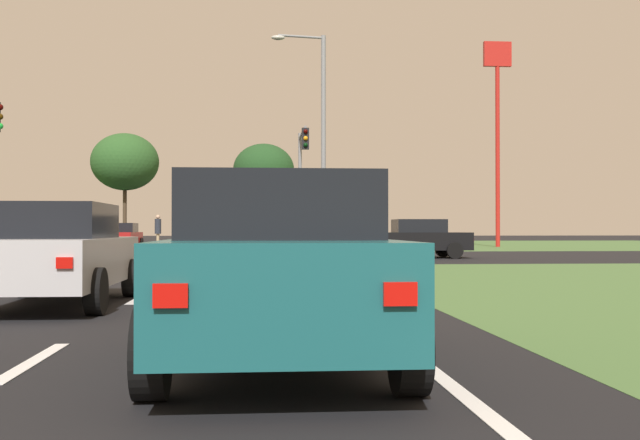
{
  "coord_description": "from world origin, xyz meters",
  "views": [
    {
      "loc": [
        5.43,
        -1.43,
        1.15
      ],
      "look_at": [
        7.72,
        26.05,
        1.48
      ],
      "focal_mm": 42.86,
      "sensor_mm": 36.0,
      "label": 1
    }
  ],
  "objects_px": {
    "car_red_fifth": "(121,236)",
    "treeline_fourth": "(264,170)",
    "street_lamp_second": "(319,133)",
    "treeline_third": "(125,162)",
    "car_grey_second": "(264,242)",
    "pedestrian_at_median": "(158,228)",
    "car_teal_near": "(277,269)",
    "car_black_fourth": "(416,238)",
    "traffic_signal_far_right": "(302,168)",
    "fastfood_pole_sign": "(497,99)",
    "car_silver_third": "(56,253)"
  },
  "relations": [
    {
      "from": "car_grey_second",
      "to": "treeline_fourth",
      "type": "bearing_deg",
      "value": 89.45
    },
    {
      "from": "fastfood_pole_sign",
      "to": "street_lamp_second",
      "type": "bearing_deg",
      "value": -127.83
    },
    {
      "from": "traffic_signal_far_right",
      "to": "pedestrian_at_median",
      "type": "xyz_separation_m",
      "value": [
        -7.43,
        4.99,
        -2.85
      ]
    },
    {
      "from": "street_lamp_second",
      "to": "pedestrian_at_median",
      "type": "relative_size",
      "value": 5.17
    },
    {
      "from": "car_black_fourth",
      "to": "pedestrian_at_median",
      "type": "xyz_separation_m",
      "value": [
        -11.59,
        11.52,
        0.43
      ]
    },
    {
      "from": "car_teal_near",
      "to": "pedestrian_at_median",
      "type": "xyz_separation_m",
      "value": [
        -5.44,
        34.92,
        0.41
      ]
    },
    {
      "from": "street_lamp_second",
      "to": "traffic_signal_far_right",
      "type": "bearing_deg",
      "value": 94.71
    },
    {
      "from": "street_lamp_second",
      "to": "car_grey_second",
      "type": "bearing_deg",
      "value": -104.38
    },
    {
      "from": "pedestrian_at_median",
      "to": "treeline_fourth",
      "type": "bearing_deg",
      "value": -60.34
    },
    {
      "from": "car_black_fourth",
      "to": "fastfood_pole_sign",
      "type": "height_order",
      "value": "fastfood_pole_sign"
    },
    {
      "from": "fastfood_pole_sign",
      "to": "pedestrian_at_median",
      "type": "bearing_deg",
      "value": -162.22
    },
    {
      "from": "traffic_signal_far_right",
      "to": "treeline_third",
      "type": "distance_m",
      "value": 23.33
    },
    {
      "from": "treeline_third",
      "to": "treeline_fourth",
      "type": "height_order",
      "value": "treeline_third"
    },
    {
      "from": "car_red_fifth",
      "to": "pedestrian_at_median",
      "type": "xyz_separation_m",
      "value": [
        2.4,
        -2.7,
        0.45
      ]
    },
    {
      "from": "car_teal_near",
      "to": "car_black_fourth",
      "type": "distance_m",
      "value": 24.19
    },
    {
      "from": "car_black_fourth",
      "to": "car_silver_third",
      "type": "bearing_deg",
      "value": 152.77
    },
    {
      "from": "car_silver_third",
      "to": "traffic_signal_far_right",
      "type": "distance_m",
      "value": 25.43
    },
    {
      "from": "car_red_fifth",
      "to": "treeline_fourth",
      "type": "xyz_separation_m",
      "value": [
        8.21,
        13.58,
        4.86
      ]
    },
    {
      "from": "treeline_third",
      "to": "traffic_signal_far_right",
      "type": "bearing_deg",
      "value": -59.69
    },
    {
      "from": "street_lamp_second",
      "to": "pedestrian_at_median",
      "type": "distance_m",
      "value": 13.31
    },
    {
      "from": "car_grey_second",
      "to": "traffic_signal_far_right",
      "type": "relative_size",
      "value": 0.73
    },
    {
      "from": "traffic_signal_far_right",
      "to": "car_black_fourth",
      "type": "bearing_deg",
      "value": -57.5
    },
    {
      "from": "street_lamp_second",
      "to": "car_teal_near",
      "type": "bearing_deg",
      "value": -95.53
    },
    {
      "from": "car_grey_second",
      "to": "car_black_fourth",
      "type": "relative_size",
      "value": 1.02
    },
    {
      "from": "car_silver_third",
      "to": "street_lamp_second",
      "type": "distance_m",
      "value": 20.89
    },
    {
      "from": "car_grey_second",
      "to": "car_teal_near",
      "type": "bearing_deg",
      "value": -90.13
    },
    {
      "from": "car_silver_third",
      "to": "treeline_third",
      "type": "relative_size",
      "value": 0.55
    },
    {
      "from": "car_teal_near",
      "to": "car_grey_second",
      "type": "distance_m",
      "value": 15.64
    },
    {
      "from": "car_teal_near",
      "to": "car_black_fourth",
      "type": "bearing_deg",
      "value": 75.25
    },
    {
      "from": "car_teal_near",
      "to": "fastfood_pole_sign",
      "type": "height_order",
      "value": "fastfood_pole_sign"
    },
    {
      "from": "car_teal_near",
      "to": "treeline_fourth",
      "type": "height_order",
      "value": "treeline_fourth"
    },
    {
      "from": "pedestrian_at_median",
      "to": "treeline_fourth",
      "type": "distance_m",
      "value": 17.84
    },
    {
      "from": "car_grey_second",
      "to": "car_red_fifth",
      "type": "relative_size",
      "value": 0.95
    },
    {
      "from": "street_lamp_second",
      "to": "treeline_third",
      "type": "distance_m",
      "value": 27.89
    },
    {
      "from": "car_silver_third",
      "to": "street_lamp_second",
      "type": "bearing_deg",
      "value": 74.12
    },
    {
      "from": "treeline_third",
      "to": "car_teal_near",
      "type": "bearing_deg",
      "value": -78.98
    },
    {
      "from": "street_lamp_second",
      "to": "treeline_fourth",
      "type": "distance_m",
      "value": 26.38
    },
    {
      "from": "car_grey_second",
      "to": "pedestrian_at_median",
      "type": "bearing_deg",
      "value": 105.84
    },
    {
      "from": "car_red_fifth",
      "to": "traffic_signal_far_right",
      "type": "bearing_deg",
      "value": 141.94
    },
    {
      "from": "treeline_fourth",
      "to": "car_black_fourth",
      "type": "bearing_deg",
      "value": -78.25
    },
    {
      "from": "car_red_fifth",
      "to": "pedestrian_at_median",
      "type": "distance_m",
      "value": 3.64
    },
    {
      "from": "car_grey_second",
      "to": "car_red_fifth",
      "type": "distance_m",
      "value": 23.35
    },
    {
      "from": "fastfood_pole_sign",
      "to": "treeline_third",
      "type": "bearing_deg",
      "value": 161.48
    },
    {
      "from": "car_black_fourth",
      "to": "car_red_fifth",
      "type": "xyz_separation_m",
      "value": [
        -13.99,
        14.23,
        -0.02
      ]
    },
    {
      "from": "pedestrian_at_median",
      "to": "fastfood_pole_sign",
      "type": "height_order",
      "value": "fastfood_pole_sign"
    },
    {
      "from": "street_lamp_second",
      "to": "pedestrian_at_median",
      "type": "xyz_separation_m",
      "value": [
        -7.85,
        10.02,
        -3.91
      ]
    },
    {
      "from": "car_silver_third",
      "to": "car_black_fourth",
      "type": "relative_size",
      "value": 1.05
    },
    {
      "from": "pedestrian_at_median",
      "to": "fastfood_pole_sign",
      "type": "xyz_separation_m",
      "value": [
        20.8,
        6.67,
        8.33
      ]
    },
    {
      "from": "car_teal_near",
      "to": "traffic_signal_far_right",
      "type": "distance_m",
      "value": 30.17
    },
    {
      "from": "car_teal_near",
      "to": "car_grey_second",
      "type": "height_order",
      "value": "car_teal_near"
    }
  ]
}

